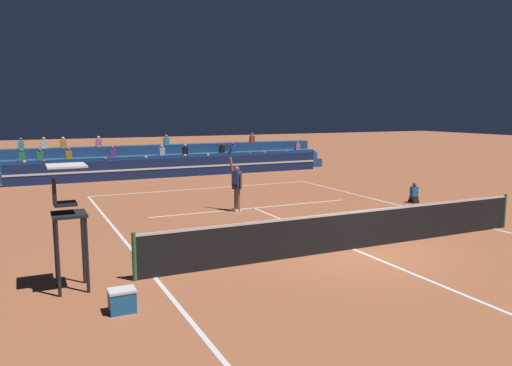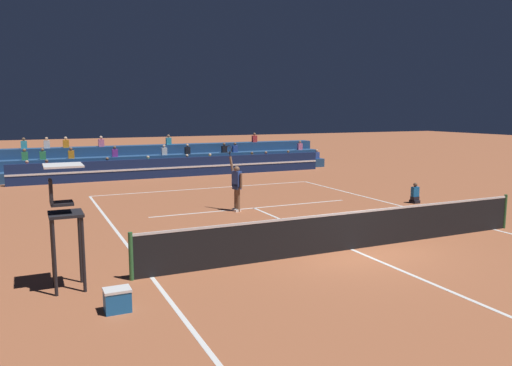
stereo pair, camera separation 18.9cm
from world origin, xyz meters
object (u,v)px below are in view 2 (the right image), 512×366
Objects in this scene: ball_kid_courtside at (415,195)px; tennis_player at (237,185)px; umpire_chair at (63,210)px; equipment_cooler at (117,300)px; tennis_ball at (381,226)px.

tennis_player is (-7.29, 1.53, 0.66)m from ball_kid_courtside.
equipment_cooler is at bearing -65.29° from umpire_chair.
umpire_chair is 8.98m from tennis_player.
umpire_chair is at bearing -161.34° from ball_kid_courtside.
tennis_player reaches higher than ball_kid_courtside.
tennis_ball is (9.78, 1.82, -1.68)m from umpire_chair.
tennis_ball is (3.31, -4.36, -0.96)m from tennis_player.
tennis_ball is at bearing 10.55° from umpire_chair.
tennis_player is at bearing 168.10° from ball_kid_courtside.
ball_kid_courtside is (13.76, 4.64, -1.39)m from umpire_chair.
umpire_chair is 39.26× the size of tennis_ball.
umpire_chair is at bearing 114.71° from equipment_cooler.
ball_kid_courtside is 4.88m from tennis_ball.
umpire_chair reaches higher than ball_kid_courtside.
tennis_player is 9.73m from equipment_cooler.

